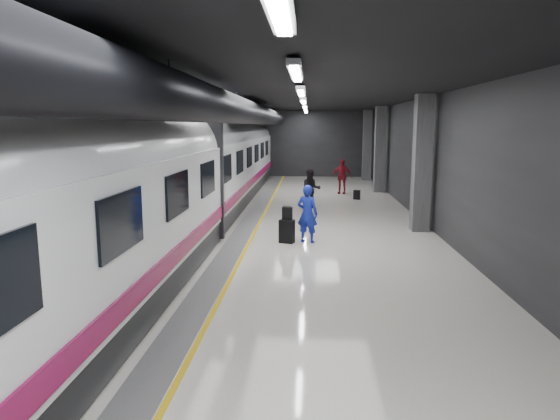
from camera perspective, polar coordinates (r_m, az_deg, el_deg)
name	(u,v)px	position (r m, az deg, el deg)	size (l,w,h in m)	color
ground	(281,242)	(15.16, 0.10, -3.70)	(40.00, 40.00, 0.00)	silver
platform_hall	(273,124)	(15.72, -0.75, 9.79)	(10.02, 40.02, 4.51)	black
train	(173,174)	(15.35, -12.12, 4.09)	(3.05, 38.00, 4.05)	black
traveler_main	(307,214)	(15.01, 3.15, -0.43)	(0.64, 0.42, 1.75)	#181CBA
suitcase_main	(287,231)	(15.01, 0.79, -2.45)	(0.43, 0.27, 0.71)	black
shoulder_bag	(287,213)	(14.93, 0.84, -0.38)	(0.29, 0.15, 0.38)	black
traveler_far_a	(311,189)	(21.14, 3.57, 2.40)	(0.82, 0.64, 1.68)	black
traveler_far_b	(342,176)	(26.06, 7.07, 3.84)	(1.06, 0.44, 1.80)	maroon
suitcase_far	(357,195)	(24.17, 8.78, 1.74)	(0.31, 0.20, 0.45)	black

